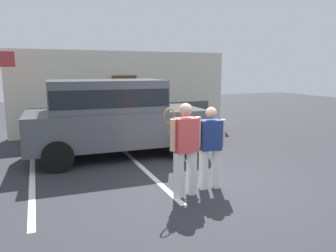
{
  "coord_description": "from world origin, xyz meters",
  "views": [
    {
      "loc": [
        -3.1,
        -5.34,
        2.33
      ],
      "look_at": [
        -0.36,
        1.2,
        1.05
      ],
      "focal_mm": 33.83,
      "sensor_mm": 36.0,
      "label": 1
    }
  ],
  "objects": [
    {
      "name": "tennis_player_woman",
      "position": [
        -0.04,
        -0.15,
        0.84
      ],
      "size": [
        0.85,
        0.31,
        1.62
      ],
      "rotation": [
        0.0,
        0.0,
        3.0
      ],
      "color": "white",
      "rests_on": "ground_plane"
    },
    {
      "name": "parking_stripe_1",
      "position": [
        -0.86,
        1.5,
        0.0
      ],
      "size": [
        0.12,
        4.4,
        0.01
      ],
      "primitive_type": "cube",
      "color": "silver",
      "rests_on": "ground_plane"
    },
    {
      "name": "parked_suv",
      "position": [
        -1.24,
        2.94,
        1.15
      ],
      "size": [
        4.68,
        2.34,
        2.05
      ],
      "rotation": [
        0.0,
        0.0,
        -0.05
      ],
      "color": "#4C4F54",
      "rests_on": "ground_plane"
    },
    {
      "name": "parking_stripe_0",
      "position": [
        -3.29,
        1.5,
        0.0
      ],
      "size": [
        0.12,
        4.4,
        0.01
      ],
      "primitive_type": "cube",
      "color": "silver",
      "rests_on": "ground_plane"
    },
    {
      "name": "potted_plant_by_porch",
      "position": [
        2.6,
        4.82,
        0.45
      ],
      "size": [
        0.61,
        0.61,
        0.8
      ],
      "color": "gray",
      "rests_on": "ground_plane"
    },
    {
      "name": "ground_plane",
      "position": [
        0.0,
        0.0,
        0.0
      ],
      "size": [
        40.0,
        40.0,
        0.0
      ],
      "primitive_type": "plane",
      "color": "#2D2D33"
    },
    {
      "name": "house_frontage",
      "position": [
        -0.0,
        6.16,
        1.4
      ],
      "size": [
        8.1,
        0.4,
        2.97
      ],
      "color": "beige",
      "rests_on": "ground_plane"
    },
    {
      "name": "tennis_player_man",
      "position": [
        -0.65,
        -0.29,
        0.91
      ],
      "size": [
        0.78,
        0.32,
        1.73
      ],
      "rotation": [
        0.0,
        0.0,
        3.27
      ],
      "color": "white",
      "rests_on": "ground_plane"
    }
  ]
}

